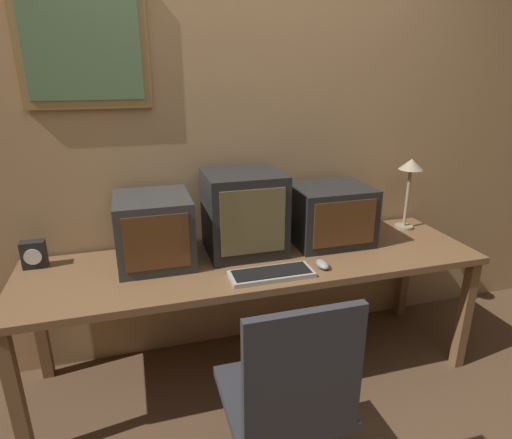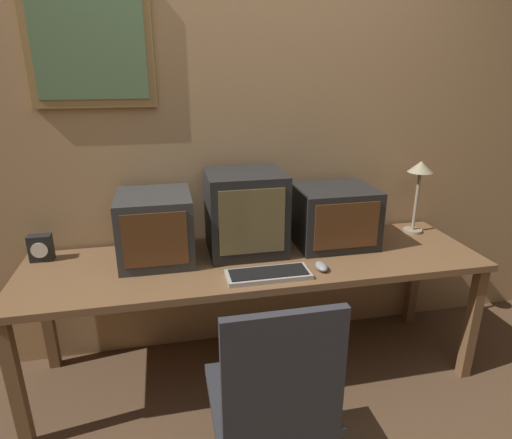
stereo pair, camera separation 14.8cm
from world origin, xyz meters
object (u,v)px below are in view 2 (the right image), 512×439
object	(u,v)px
desk_lamp	(419,178)
office_chair	(272,417)
desk_clock	(41,248)
monitor_left	(156,227)
keyboard_main	(268,274)
monitor_center	(245,212)
monitor_right	(334,216)
mouse_near_keyboard	(321,266)

from	to	relation	value
desk_lamp	office_chair	bearing A→B (deg)	-139.91
desk_clock	monitor_left	bearing A→B (deg)	-10.05
keyboard_main	office_chair	world-z (taller)	office_chair
monitor_center	monitor_right	size ratio (longest dim) A/B	1.02
mouse_near_keyboard	desk_lamp	world-z (taller)	desk_lamp
monitor_center	keyboard_main	size ratio (longest dim) A/B	1.08
monitor_right	keyboard_main	bearing A→B (deg)	-143.97
office_chair	keyboard_main	bearing A→B (deg)	78.17
monitor_center	desk_clock	distance (m)	1.07
office_chair	desk_clock	bearing A→B (deg)	135.46
desk_clock	monitor_right	bearing A→B (deg)	-3.57
mouse_near_keyboard	office_chair	bearing A→B (deg)	-124.63
desk_clock	desk_lamp	xyz separation A→B (m)	(2.10, -0.03, 0.27)
desk_lamp	monitor_right	bearing A→B (deg)	-173.29
desk_lamp	office_chair	xyz separation A→B (m)	(-1.11, -0.94, -0.65)
keyboard_main	desk_clock	world-z (taller)	desk_clock
monitor_center	desk_clock	size ratio (longest dim) A/B	3.16
keyboard_main	monitor_left	bearing A→B (deg)	147.87
desk_lamp	office_chair	size ratio (longest dim) A/B	0.47
monitor_left	desk_lamp	world-z (taller)	desk_lamp
keyboard_main	mouse_near_keyboard	world-z (taller)	mouse_near_keyboard
desk_lamp	keyboard_main	bearing A→B (deg)	-158.47
monitor_center	keyboard_main	world-z (taller)	monitor_center
desk_clock	desk_lamp	world-z (taller)	desk_lamp
monitor_center	keyboard_main	distance (m)	0.40
monitor_center	mouse_near_keyboard	size ratio (longest dim) A/B	4.35
mouse_near_keyboard	desk_clock	distance (m)	1.43
monitor_right	keyboard_main	xyz separation A→B (m)	(-0.45, -0.33, -0.15)
desk_clock	mouse_near_keyboard	bearing A→B (deg)	-16.63
monitor_left	monitor_center	xyz separation A→B (m)	(0.47, 0.01, 0.04)
monitor_right	desk_lamp	distance (m)	0.58
mouse_near_keyboard	desk_lamp	bearing A→B (deg)	27.44
monitor_left	desk_clock	size ratio (longest dim) A/B	2.86
monitor_right	desk_clock	bearing A→B (deg)	176.43
mouse_near_keyboard	desk_clock	xyz separation A→B (m)	(-1.37, 0.41, 0.05)
keyboard_main	mouse_near_keyboard	xyz separation A→B (m)	(0.27, 0.02, 0.01)
monitor_left	keyboard_main	world-z (taller)	monitor_left
office_chair	monitor_center	bearing A→B (deg)	85.60
monitor_left	office_chair	xyz separation A→B (m)	(0.40, -0.87, -0.48)
monitor_left	desk_clock	xyz separation A→B (m)	(-0.59, 0.10, -0.11)
monitor_center	monitor_right	world-z (taller)	monitor_center
monitor_right	monitor_left	bearing A→B (deg)	-179.61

